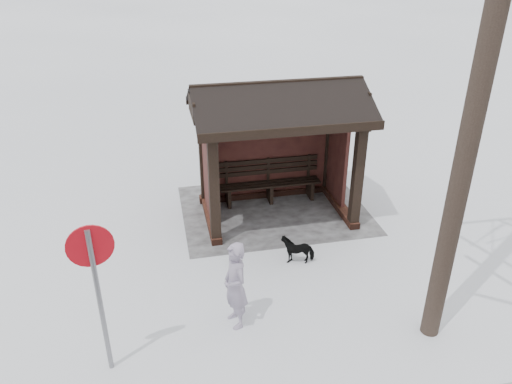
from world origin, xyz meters
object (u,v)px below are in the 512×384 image
bus_shelter (276,122)px  dog (298,249)px  pedestrian (235,286)px  road_sign (94,270)px

bus_shelter → dog: bus_shelter is taller
bus_shelter → pedestrian: size_ratio=2.37×
bus_shelter → pedestrian: bus_shelter is taller
bus_shelter → pedestrian: bearing=66.8°
pedestrian → dog: size_ratio=2.38×
dog → road_sign: size_ratio=0.26×
pedestrian → road_sign: size_ratio=0.63×
bus_shelter → dog: bearing=89.1°
dog → pedestrian: bearing=-34.2°
bus_shelter → road_sign: 5.36m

